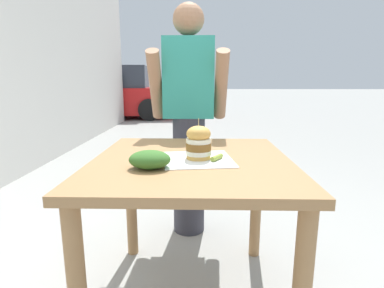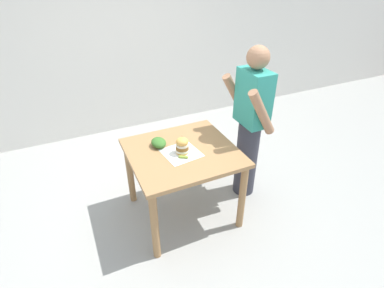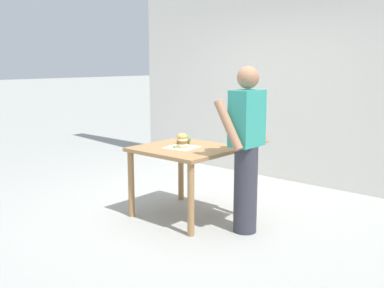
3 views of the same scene
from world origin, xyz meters
name	(u,v)px [view 1 (image 1 of 3)]	position (x,y,z in m)	size (l,w,h in m)	color
patio_table	(192,184)	(0.00, 0.00, 0.66)	(0.95, 1.01, 0.79)	#9E7247
serving_paper	(198,159)	(0.03, -0.03, 0.80)	(0.32, 0.32, 0.00)	white
sandwich	(199,142)	(0.03, -0.02, 0.88)	(0.12, 0.12, 0.20)	gold
pickle_spear	(217,157)	(0.12, -0.04, 0.81)	(0.02, 0.02, 0.08)	#8EA83D
side_salad	(150,159)	(-0.17, -0.18, 0.83)	(0.18, 0.14, 0.08)	#386B28
diner_across_table	(189,119)	(-0.04, 0.78, 0.88)	(0.55, 0.35, 1.69)	#33333D
parked_car_near_curb	(110,95)	(-2.77, 8.07, 0.72)	(4.33, 2.12, 1.60)	red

